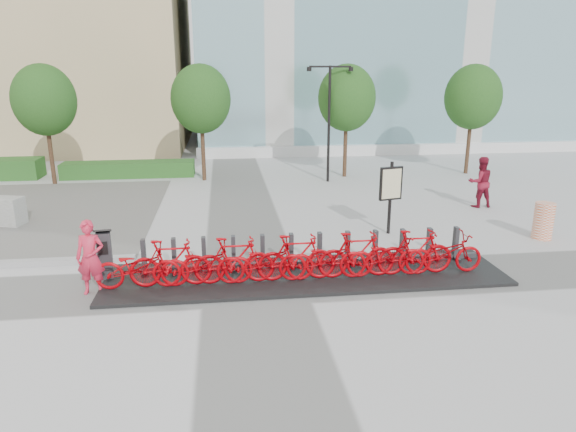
{
  "coord_description": "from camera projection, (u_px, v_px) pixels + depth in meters",
  "views": [
    {
      "loc": [
        -0.6,
        -11.14,
        4.87
      ],
      "look_at": [
        1.0,
        1.5,
        1.2
      ],
      "focal_mm": 32.0,
      "sensor_mm": 36.0,
      "label": 1
    }
  ],
  "objects": [
    {
      "name": "bike_9",
      "position": [
        415.0,
        252.0,
        12.28
      ],
      "size": [
        1.85,
        0.52,
        1.11
      ],
      "primitive_type": "imported",
      "rotation": [
        0.0,
        0.0,
        1.57
      ],
      "color": "#A30007",
      "rests_on": "dock_pad"
    },
    {
      "name": "bike_5",
      "position": [
        296.0,
        257.0,
        11.94
      ],
      "size": [
        1.85,
        0.52,
        1.11
      ],
      "primitive_type": "imported",
      "rotation": [
        0.0,
        0.0,
        1.57
      ],
      "color": "#A30007",
      "rests_on": "dock_pad"
    },
    {
      "name": "ground",
      "position": [
        254.0,
        284.0,
        12.04
      ],
      "size": [
        120.0,
        120.0,
        0.0
      ],
      "primitive_type": "plane",
      "color": "#A6A6A6"
    },
    {
      "name": "map_sign",
      "position": [
        391.0,
        187.0,
        15.35
      ],
      "size": [
        0.73,
        0.27,
        2.22
      ],
      "rotation": [
        0.0,
        0.0,
        0.23
      ],
      "color": "black",
      "rests_on": "ground"
    },
    {
      "name": "pedestrian",
      "position": [
        480.0,
        182.0,
        18.53
      ],
      "size": [
        0.9,
        0.71,
        1.84
      ],
      "primitive_type": "imported",
      "rotation": [
        0.0,
        0.0,
        3.15
      ],
      "color": "maroon",
      "rests_on": "ground"
    },
    {
      "name": "tree_1",
      "position": [
        201.0,
        99.0,
        22.31
      ],
      "size": [
        2.6,
        2.6,
        5.1
      ],
      "color": "brown",
      "rests_on": "ground"
    },
    {
      "name": "streetlamp",
      "position": [
        329.0,
        110.0,
        22.14
      ],
      "size": [
        2.0,
        0.2,
        5.0
      ],
      "color": "black",
      "rests_on": "ground"
    },
    {
      "name": "tree_2",
      "position": [
        347.0,
        98.0,
        23.09
      ],
      "size": [
        2.6,
        2.6,
        5.1
      ],
      "color": "brown",
      "rests_on": "ground"
    },
    {
      "name": "dock_pad",
      "position": [
        306.0,
        275.0,
        12.47
      ],
      "size": [
        9.6,
        2.4,
        0.08
      ],
      "primitive_type": "cube",
      "color": "black",
      "rests_on": "ground"
    },
    {
      "name": "bike_4",
      "position": [
        266.0,
        261.0,
        11.86
      ],
      "size": [
        1.91,
        0.67,
        1.0
      ],
      "primitive_type": "imported",
      "rotation": [
        0.0,
        0.0,
        1.57
      ],
      "color": "#A30007",
      "rests_on": "dock_pad"
    },
    {
      "name": "bike_8",
      "position": [
        386.0,
        256.0,
        12.21
      ],
      "size": [
        1.91,
        0.67,
        1.0
      ],
      "primitive_type": "imported",
      "rotation": [
        0.0,
        0.0,
        1.57
      ],
      "color": "#A30007",
      "rests_on": "dock_pad"
    },
    {
      "name": "bike_0",
      "position": [
        138.0,
        267.0,
        11.52
      ],
      "size": [
        1.91,
        0.67,
        1.0
      ],
      "primitive_type": "imported",
      "rotation": [
        0.0,
        0.0,
        1.57
      ],
      "color": "#A30007",
      "rests_on": "dock_pad"
    },
    {
      "name": "construction_barrel",
      "position": [
        544.0,
        221.0,
        15.13
      ],
      "size": [
        0.72,
        0.72,
        1.09
      ],
      "primitive_type": "cylinder",
      "rotation": [
        0.0,
        0.0,
        -0.34
      ],
      "color": "#DC3D00",
      "rests_on": "ground"
    },
    {
      "name": "kiosk",
      "position": [
        105.0,
        254.0,
        12.05
      ],
      "size": [
        0.42,
        0.37,
        1.24
      ],
      "rotation": [
        0.0,
        0.0,
        0.14
      ],
      "color": "#303134",
      "rests_on": "dock_pad"
    },
    {
      "name": "tree_3",
      "position": [
        473.0,
        97.0,
        23.82
      ],
      "size": [
        2.6,
        2.6,
        5.1
      ],
      "color": "brown",
      "rests_on": "ground"
    },
    {
      "name": "bike_1",
      "position": [
        170.0,
        263.0,
        11.59
      ],
      "size": [
        1.85,
        0.52,
        1.11
      ],
      "primitive_type": "imported",
      "rotation": [
        0.0,
        0.0,
        1.57
      ],
      "color": "#A30007",
      "rests_on": "dock_pad"
    },
    {
      "name": "dock_rail_posts",
      "position": [
        306.0,
        250.0,
        12.8
      ],
      "size": [
        8.02,
        0.5,
        0.85
      ],
      "primitive_type": null,
      "color": "#303134",
      "rests_on": "dock_pad"
    },
    {
      "name": "bike_2",
      "position": [
        203.0,
        264.0,
        11.69
      ],
      "size": [
        1.91,
        0.67,
        1.0
      ],
      "primitive_type": "imported",
      "rotation": [
        0.0,
        0.0,
        1.57
      ],
      "color": "#A30007",
      "rests_on": "dock_pad"
    },
    {
      "name": "bike_6",
      "position": [
        327.0,
        258.0,
        12.04
      ],
      "size": [
        1.91,
        0.67,
        1.0
      ],
      "primitive_type": "imported",
      "rotation": [
        0.0,
        0.0,
        1.57
      ],
      "color": "#A30007",
      "rests_on": "dock_pad"
    },
    {
      "name": "bike_7",
      "position": [
        357.0,
        255.0,
        12.11
      ],
      "size": [
        1.85,
        0.52,
        1.11
      ],
      "primitive_type": "imported",
      "rotation": [
        0.0,
        0.0,
        1.57
      ],
      "color": "#A30007",
      "rests_on": "dock_pad"
    },
    {
      "name": "hedge_b",
      "position": [
        129.0,
        169.0,
        23.92
      ],
      "size": [
        6.0,
        1.2,
        0.7
      ],
      "primitive_type": "cube",
      "color": "#20651E",
      "rests_on": "ground"
    },
    {
      "name": "tree_0",
      "position": [
        44.0,
        100.0,
        21.52
      ],
      "size": [
        2.6,
        2.6,
        5.1
      ],
      "color": "brown",
      "rests_on": "ground"
    },
    {
      "name": "worker_red",
      "position": [
        90.0,
        258.0,
        11.33
      ],
      "size": [
        0.65,
        0.45,
        1.7
      ],
      "primitive_type": "imported",
      "rotation": [
        0.0,
        0.0,
        -0.08
      ],
      "color": "red",
      "rests_on": "ground"
    },
    {
      "name": "bike_10",
      "position": [
        444.0,
        253.0,
        12.39
      ],
      "size": [
        1.91,
        0.67,
        1.0
      ],
      "primitive_type": "imported",
      "rotation": [
        0.0,
        0.0,
        1.57
      ],
      "color": "#A30007",
      "rests_on": "dock_pad"
    },
    {
      "name": "bike_3",
      "position": [
        234.0,
        260.0,
        11.76
      ],
      "size": [
        1.85,
        0.52,
        1.11
      ],
      "primitive_type": "imported",
      "rotation": [
        0.0,
        0.0,
        1.57
      ],
      "color": "#A30007",
      "rests_on": "dock_pad"
    }
  ]
}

